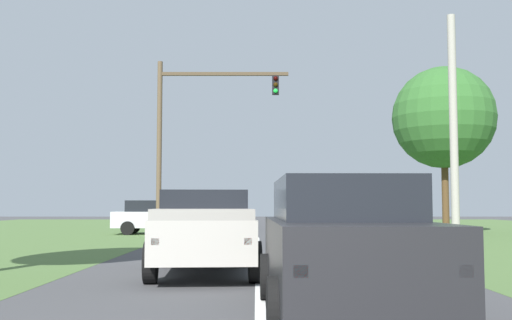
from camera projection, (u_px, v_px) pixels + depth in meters
ground_plane at (260, 258)px, 17.37m from camera, size 120.00×120.00×0.00m
red_suv_near at (343, 242)px, 8.28m from camera, size 2.19×4.98×1.85m
pickup_truck_lead at (206, 231)px, 13.17m from camera, size 2.46×5.21×1.79m
traffic_light at (192, 123)px, 29.18m from camera, size 6.27×0.40×8.34m
keep_moving_sign at (401, 204)px, 20.72m from camera, size 0.60×0.09×2.34m
oak_tree_right at (445, 118)px, 32.14m from camera, size 5.34×5.34×8.74m
crossing_suv_far at (159, 216)px, 31.16m from camera, size 4.60×2.16×1.71m
utility_pole_right at (455, 130)px, 21.08m from camera, size 0.28×0.28×8.10m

